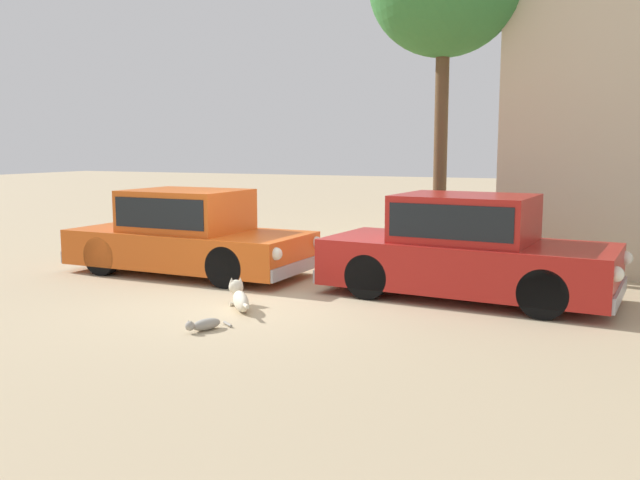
{
  "coord_description": "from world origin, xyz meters",
  "views": [
    {
      "loc": [
        4.73,
        -8.42,
        2.19
      ],
      "look_at": [
        0.93,
        0.2,
        0.9
      ],
      "focal_mm": 38.35,
      "sensor_mm": 36.0,
      "label": 1
    }
  ],
  "objects": [
    {
      "name": "parked_sedan_second",
      "position": [
        2.72,
        1.42,
        0.74
      ],
      "size": [
        4.36,
        2.07,
        1.5
      ],
      "rotation": [
        0.0,
        0.0,
        -0.08
      ],
      "color": "#AD1E19",
      "rests_on": "ground_plane"
    },
    {
      "name": "stray_dog_spotted",
      "position": [
        0.07,
        -0.56,
        0.16
      ],
      "size": [
        0.77,
        0.91,
        0.38
      ],
      "rotation": [
        0.0,
        0.0,
        2.26
      ],
      "color": "beige",
      "rests_on": "ground_plane"
    },
    {
      "name": "stray_cat",
      "position": [
        0.24,
        -1.68,
        0.07
      ],
      "size": [
        0.38,
        0.62,
        0.16
      ],
      "rotation": [
        0.0,
        0.0,
        4.33
      ],
      "color": "gray",
      "rests_on": "ground_plane"
    },
    {
      "name": "ground_plane",
      "position": [
        0.0,
        0.0,
        0.0
      ],
      "size": [
        80.0,
        80.0,
        0.0
      ],
      "primitive_type": "plane",
      "color": "tan"
    },
    {
      "name": "parked_sedan_nearest",
      "position": [
        -2.09,
        1.38,
        0.71
      ],
      "size": [
        4.38,
        1.88,
        1.45
      ],
      "rotation": [
        0.0,
        0.0,
        -0.03
      ],
      "color": "#D15619",
      "rests_on": "ground_plane"
    }
  ]
}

